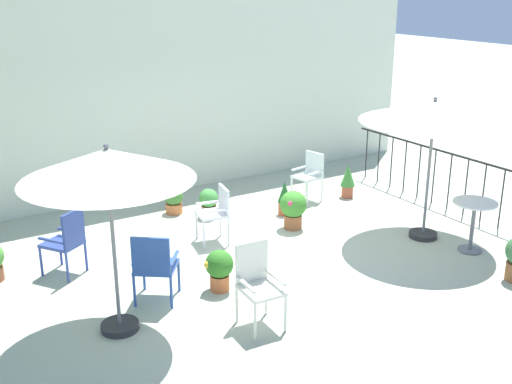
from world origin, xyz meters
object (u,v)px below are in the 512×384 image
at_px(patio_chair_2, 257,280).
at_px(patio_chair_4, 67,239).
at_px(patio_umbrella_1, 434,113).
at_px(patio_chair_0, 310,173).
at_px(patio_umbrella_0, 107,167).
at_px(patio_chair_3, 154,264).
at_px(potted_plant_3, 285,198).
at_px(potted_plant_6, 219,268).
at_px(patio_chair_1, 217,210).
at_px(potted_plant_5, 293,207).
at_px(cafe_table_0, 474,217).
at_px(potted_plant_0, 174,200).
at_px(potted_plant_2, 209,202).
at_px(potted_plant_1, 348,180).

relative_size(patio_chair_2, patio_chair_4, 1.05).
xyz_separation_m(patio_umbrella_1, patio_chair_0, (-0.46, 2.39, -1.47)).
xyz_separation_m(patio_umbrella_0, patio_chair_3, (0.62, 0.38, -1.43)).
distance_m(potted_plant_3, potted_plant_6, 2.94).
bearing_deg(patio_chair_1, potted_plant_5, -7.41).
bearing_deg(patio_chair_4, potted_plant_6, -44.11).
bearing_deg(patio_umbrella_0, cafe_table_0, -6.83).
height_order(patio_umbrella_0, patio_chair_2, patio_umbrella_0).
bearing_deg(patio_chair_3, patio_chair_2, -53.61).
height_order(patio_chair_1, potted_plant_0, patio_chair_1).
height_order(patio_chair_3, potted_plant_5, patio_chair_3).
height_order(patio_umbrella_0, patio_chair_0, patio_umbrella_0).
bearing_deg(potted_plant_2, patio_chair_0, -5.13).
bearing_deg(patio_chair_4, potted_plant_5, -3.61).
bearing_deg(potted_plant_2, patio_umbrella_0, -133.80).
height_order(patio_chair_4, potted_plant_3, patio_chair_4).
distance_m(patio_chair_3, potted_plant_0, 3.21).
xyz_separation_m(patio_chair_1, potted_plant_2, (0.39, 1.01, -0.24)).
bearing_deg(potted_plant_1, cafe_table_0, -90.29).
distance_m(patio_umbrella_0, patio_chair_2, 2.12).
height_order(patio_chair_1, potted_plant_5, patio_chair_1).
height_order(patio_umbrella_1, patio_chair_2, patio_umbrella_1).
bearing_deg(patio_chair_3, potted_plant_1, 21.86).
bearing_deg(potted_plant_2, patio_chair_3, -130.41).
relative_size(cafe_table_0, potted_plant_0, 1.66).
bearing_deg(patio_chair_0, cafe_table_0, -78.11).
bearing_deg(patio_umbrella_0, patio_umbrella_1, 1.40).
distance_m(patio_umbrella_0, patio_chair_1, 3.11).
distance_m(patio_umbrella_0, potted_plant_2, 4.09).
relative_size(potted_plant_2, potted_plant_6, 0.90).
relative_size(potted_plant_0, potted_plant_1, 0.75).
height_order(cafe_table_0, potted_plant_0, cafe_table_0).
height_order(cafe_table_0, patio_chair_2, patio_chair_2).
bearing_deg(patio_chair_2, potted_plant_5, 47.00).
xyz_separation_m(cafe_table_0, potted_plant_1, (0.01, 2.87, -0.19)).
relative_size(potted_plant_1, potted_plant_6, 1.13).
bearing_deg(cafe_table_0, patio_chair_3, 167.66).
xyz_separation_m(potted_plant_1, potted_plant_3, (-1.51, -0.14, -0.03)).
bearing_deg(patio_chair_3, patio_chair_1, 39.42).
bearing_deg(cafe_table_0, potted_plant_3, 118.74).
distance_m(potted_plant_1, potted_plant_6, 4.29).
height_order(patio_umbrella_1, potted_plant_5, patio_umbrella_1).
relative_size(cafe_table_0, potted_plant_5, 1.22).
bearing_deg(potted_plant_5, patio_chair_4, 176.39).
xyz_separation_m(cafe_table_0, patio_chair_2, (-3.81, -0.09, 0.03)).
distance_m(patio_umbrella_1, potted_plant_5, 2.62).
height_order(patio_umbrella_1, cafe_table_0, patio_umbrella_1).
distance_m(patio_chair_1, potted_plant_0, 1.53).
bearing_deg(patio_umbrella_0, patio_chair_4, 92.58).
bearing_deg(patio_chair_1, cafe_table_0, -37.16).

